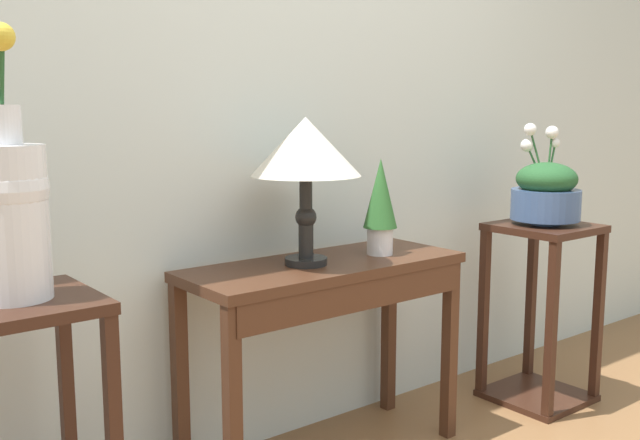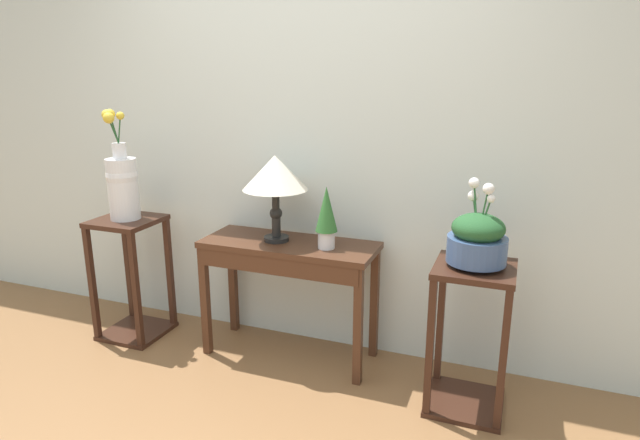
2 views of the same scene
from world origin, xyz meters
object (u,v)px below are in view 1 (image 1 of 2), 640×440
pedestal_stand_right (540,313)px  planter_bowl_wide_right (546,192)px  table_lamp (306,151)px  potted_plant_on_console (380,202)px  flower_vase_tall_left (8,201)px  console_table (327,295)px

pedestal_stand_right → planter_bowl_wide_right: bearing=100.7°
table_lamp → planter_bowl_wide_right: size_ratio=1.19×
potted_plant_on_console → flower_vase_tall_left: 1.31m
flower_vase_tall_left → pedestal_stand_right: (2.11, -0.05, -0.64)m
console_table → pedestal_stand_right: 1.09m
console_table → potted_plant_on_console: size_ratio=2.91×
console_table → planter_bowl_wide_right: (1.06, -0.14, 0.30)m
table_lamp → potted_plant_on_console: 0.37m
pedestal_stand_right → planter_bowl_wide_right: planter_bowl_wide_right is taller
table_lamp → flower_vase_tall_left: flower_vase_tall_left is taller
flower_vase_tall_left → pedestal_stand_right: bearing=-1.3°
table_lamp → flower_vase_tall_left: (-0.98, -0.11, -0.08)m
console_table → potted_plant_on_console: potted_plant_on_console is taller
table_lamp → potted_plant_on_console: (0.32, -0.03, -0.19)m
console_table → planter_bowl_wide_right: planter_bowl_wide_right is taller
flower_vase_tall_left → planter_bowl_wide_right: (2.11, -0.05, -0.12)m
table_lamp → planter_bowl_wide_right: table_lamp is taller
flower_vase_tall_left → table_lamp: bearing=6.5°
console_table → pedestal_stand_right: (1.06, -0.14, -0.22)m
console_table → planter_bowl_wide_right: size_ratio=2.44×
flower_vase_tall_left → planter_bowl_wide_right: bearing=-1.2°
pedestal_stand_right → table_lamp: bearing=172.0°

